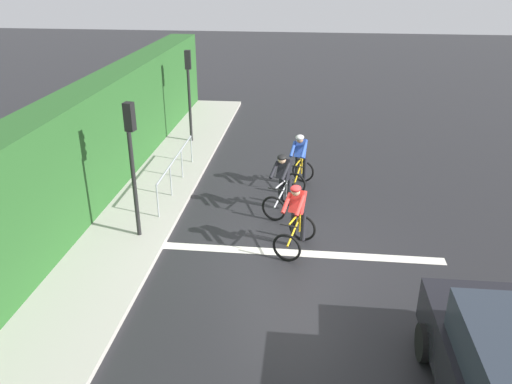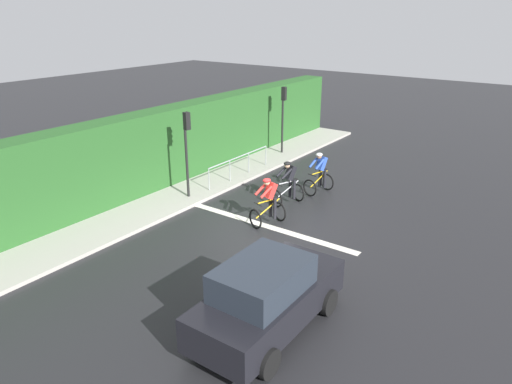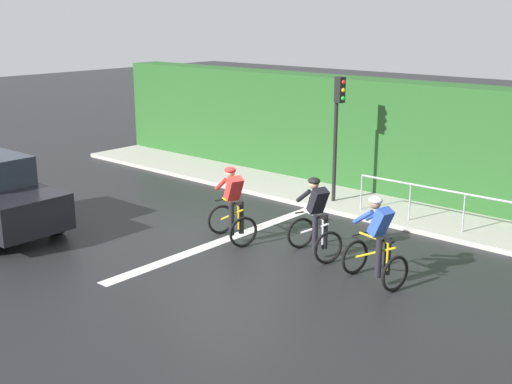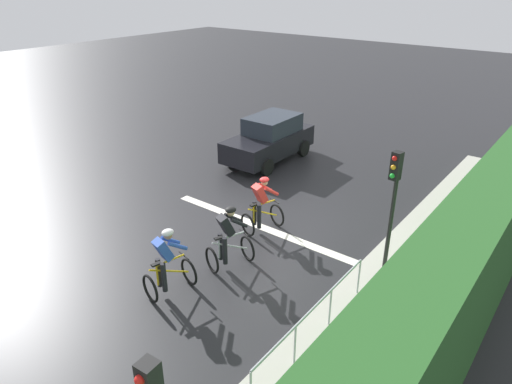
% 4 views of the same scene
% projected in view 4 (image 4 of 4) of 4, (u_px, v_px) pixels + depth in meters
% --- Properties ---
extents(ground_plane, '(80.00, 80.00, 0.00)m').
position_uv_depth(ground_plane, '(272.00, 227.00, 13.54)').
color(ground_plane, black).
extents(sidewalk_kerb, '(2.80, 22.72, 0.12)m').
position_uv_depth(sidewalk_kerb, '(384.00, 325.00, 9.68)').
color(sidewalk_kerb, '#ADA89E').
rests_on(sidewalk_kerb, ground).
extents(stone_wall_low, '(0.44, 22.72, 0.45)m').
position_uv_depth(stone_wall_low, '(428.00, 338.00, 9.11)').
color(stone_wall_low, tan).
rests_on(stone_wall_low, ground).
extents(hedge_wall, '(1.10, 22.72, 3.14)m').
position_uv_depth(hedge_wall, '(456.00, 288.00, 8.36)').
color(hedge_wall, '#265623').
rests_on(hedge_wall, ground).
extents(road_marking_stop_line, '(7.00, 0.30, 0.01)m').
position_uv_depth(road_marking_stop_line, '(268.00, 229.00, 13.40)').
color(road_marking_stop_line, silver).
rests_on(road_marking_stop_line, ground).
extents(cyclist_lead, '(0.90, 1.20, 1.66)m').
position_uv_depth(cyclist_lead, '(167.00, 264.00, 10.42)').
color(cyclist_lead, black).
rests_on(cyclist_lead, ground).
extents(cyclist_second, '(1.01, 1.25, 1.66)m').
position_uv_depth(cyclist_second, '(228.00, 239.00, 11.40)').
color(cyclist_second, black).
rests_on(cyclist_second, ground).
extents(cyclist_mid, '(0.98, 1.24, 1.66)m').
position_uv_depth(cyclist_mid, '(262.00, 206.00, 13.01)').
color(cyclist_mid, black).
rests_on(cyclist_mid, ground).
extents(car_black, '(1.91, 4.11, 1.76)m').
position_uv_depth(car_black, '(269.00, 139.00, 18.06)').
color(car_black, black).
rests_on(car_black, ground).
extents(traffic_light_near_crossing, '(0.23, 0.31, 3.34)m').
position_uv_depth(traffic_light_near_crossing, '(393.00, 199.00, 10.22)').
color(traffic_light_near_crossing, black).
rests_on(traffic_light_near_crossing, ground).
extents(pedestrian_railing_kerbside, '(0.08, 4.02, 1.03)m').
position_uv_depth(pedestrian_railing_kerbside, '(314.00, 315.00, 8.85)').
color(pedestrian_railing_kerbside, '#999EA3').
rests_on(pedestrian_railing_kerbside, ground).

